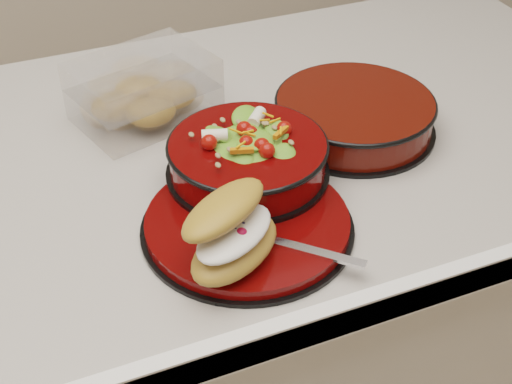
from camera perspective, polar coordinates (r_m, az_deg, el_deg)
name	(u,v)px	position (r m, az deg, el deg)	size (l,w,h in m)	color
island_counter	(271,326)	(1.38, 1.17, -10.70)	(1.24, 0.74, 0.90)	silver
dinner_plate	(248,224)	(0.89, -0.62, -2.55)	(0.27, 0.27, 0.02)	black
salad_bowl	(248,152)	(0.94, -0.68, 3.19)	(0.22, 0.22, 0.09)	black
croissant	(232,232)	(0.81, -1.90, -3.20)	(0.15, 0.15, 0.08)	#B07B35
fork	(289,245)	(0.85, 2.65, -4.23)	(0.14, 0.14, 0.00)	silver
pastry_box	(144,92)	(1.11, -8.97, 7.89)	(0.23, 0.19, 0.09)	white
extra_bowl	(354,114)	(1.08, 7.87, 6.23)	(0.25, 0.25, 0.05)	black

